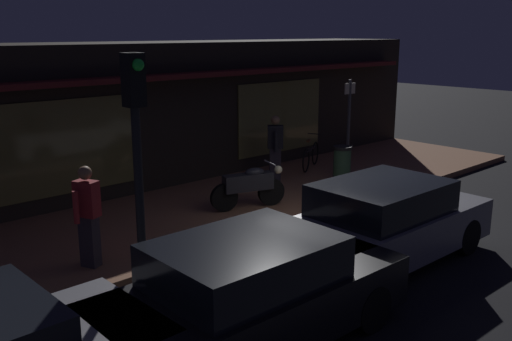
{
  "coord_description": "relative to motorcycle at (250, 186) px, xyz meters",
  "views": [
    {
      "loc": [
        -8.24,
        -6.33,
        3.87
      ],
      "look_at": [
        -0.15,
        2.4,
        0.95
      ],
      "focal_mm": 39.96,
      "sensor_mm": 36.0,
      "label": 1
    }
  ],
  "objects": [
    {
      "name": "sign_post",
      "position": [
        4.97,
        1.27,
        0.86
      ],
      "size": [
        0.44,
        0.09,
        2.4
      ],
      "color": "#47474C",
      "rests_on": "sidewalk_slab"
    },
    {
      "name": "person_bystander",
      "position": [
        2.02,
        1.26,
        0.38
      ],
      "size": [
        0.46,
        0.52,
        1.67
      ],
      "color": "#28232D",
      "rests_on": "sidewalk_slab"
    },
    {
      "name": "person_photographer",
      "position": [
        -3.99,
        -0.57,
        0.38
      ],
      "size": [
        0.59,
        0.44,
        1.67
      ],
      "color": "#28232D",
      "rests_on": "sidewalk_slab"
    },
    {
      "name": "sidewalk_slab",
      "position": [
        0.34,
        0.6,
        -0.57
      ],
      "size": [
        18.0,
        4.0,
        0.15
      ],
      "primitive_type": "cube",
      "color": "brown",
      "rests_on": "ground_plane"
    },
    {
      "name": "storefront_building",
      "position": [
        0.34,
        3.99,
        1.16
      ],
      "size": [
        18.0,
        3.3,
        3.6
      ],
      "color": "black",
      "rests_on": "ground_plane"
    },
    {
      "name": "trash_bin",
      "position": [
        3.14,
        0.01,
        -0.03
      ],
      "size": [
        0.48,
        0.48,
        0.93
      ],
      "color": "#2D4C33",
      "rests_on": "sidewalk_slab"
    },
    {
      "name": "motorcycle",
      "position": [
        0.0,
        0.0,
        0.0
      ],
      "size": [
        1.65,
        0.76,
        0.97
      ],
      "color": "black",
      "rests_on": "sidewalk_slab"
    },
    {
      "name": "parked_car_far",
      "position": [
        -3.52,
        -3.92,
        0.06
      ],
      "size": [
        4.13,
        1.84,
        1.42
      ],
      "color": "black",
      "rests_on": "ground_plane"
    },
    {
      "name": "bicycle_parked",
      "position": [
        3.71,
        1.56,
        -0.14
      ],
      "size": [
        1.5,
        0.79,
        0.91
      ],
      "color": "black",
      "rests_on": "sidewalk_slab"
    },
    {
      "name": "ground_plane",
      "position": [
        0.34,
        -2.4,
        -0.65
      ],
      "size": [
        60.0,
        60.0,
        0.0
      ],
      "primitive_type": "plane",
      "color": "black"
    },
    {
      "name": "parked_car_across",
      "position": [
        -0.04,
        -3.46,
        0.06
      ],
      "size": [
        4.13,
        1.84,
        1.42
      ],
      "color": "black",
      "rests_on": "ground_plane"
    },
    {
      "name": "traffic_light_pole",
      "position": [
        -4.0,
        -2.18,
        1.83
      ],
      "size": [
        0.24,
        0.33,
        3.6
      ],
      "color": "black",
      "rests_on": "ground_plane"
    }
  ]
}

